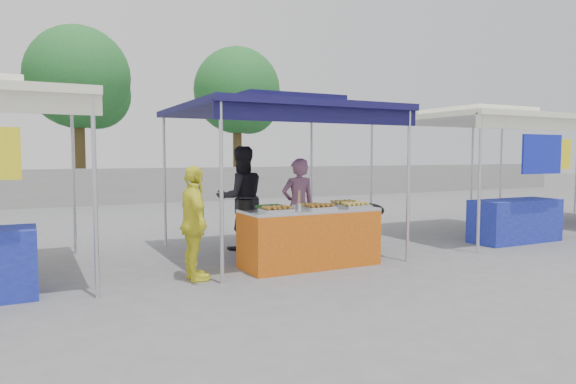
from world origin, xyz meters
name	(u,v)px	position (x,y,z in m)	size (l,w,h in m)	color
ground_plane	(306,265)	(0.00, 0.00, 0.00)	(80.00, 80.00, 0.00)	slate
back_wall	(149,186)	(0.00, 11.00, 0.60)	(40.00, 0.25, 1.20)	gray
main_canopy	(278,110)	(0.00, 0.97, 2.37)	(3.20, 3.20, 2.57)	silver
neighbor_stall_right	(492,157)	(4.50, 0.57, 1.60)	(3.20, 3.20, 2.57)	silver
tree_1	(82,82)	(-1.84, 13.05, 4.22)	(3.63, 3.59, 6.17)	#46381B
tree_2	(240,95)	(4.20, 13.23, 4.12)	(3.56, 3.51, 6.03)	#46381B
vendor_table	(310,237)	(0.00, -0.10, 0.43)	(2.00, 0.80, 0.85)	#D35C13
food_tray_fl	(276,210)	(-0.65, -0.34, 0.88)	(0.42, 0.30, 0.07)	silver
food_tray_fm	(320,208)	(0.04, -0.32, 0.88)	(0.42, 0.30, 0.07)	silver
food_tray_fr	(355,206)	(0.63, -0.34, 0.88)	(0.42, 0.30, 0.07)	silver
food_tray_bl	(270,208)	(-0.61, -0.03, 0.88)	(0.42, 0.30, 0.07)	silver
food_tray_bm	(309,206)	(0.05, 0.00, 0.88)	(0.42, 0.30, 0.07)	silver
food_tray_br	(343,204)	(0.65, 0.00, 0.88)	(0.42, 0.30, 0.07)	silver
cooking_pot	(246,204)	(-0.87, 0.24, 0.92)	(0.24, 0.24, 0.14)	black
skewer_cup	(299,207)	(-0.27, -0.27, 0.90)	(0.08, 0.08, 0.10)	silver
wok_burner	(368,225)	(1.21, 0.12, 0.51)	(0.51, 0.51, 0.87)	black
crate_left	(261,251)	(-0.47, 0.60, 0.14)	(0.46, 0.32, 0.27)	#1523B1
crate_right	(306,249)	(0.22, 0.41, 0.14)	(0.48, 0.34, 0.29)	#1523B1
crate_stacked	(306,231)	(0.22, 0.41, 0.43)	(0.48, 0.33, 0.29)	#1523B1
vendor_woman	(298,206)	(0.31, 0.84, 0.79)	(0.58, 0.38, 1.58)	#955F81
helper_man	(241,198)	(-0.40, 1.59, 0.89)	(0.87, 0.68, 1.79)	black
customer_person	(194,223)	(-1.76, -0.19, 0.75)	(0.88, 0.37, 1.50)	yellow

